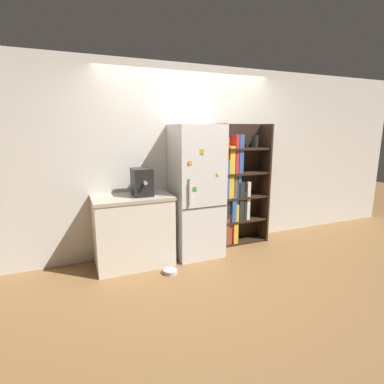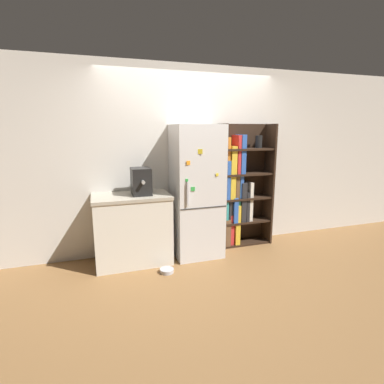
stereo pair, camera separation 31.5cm
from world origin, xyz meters
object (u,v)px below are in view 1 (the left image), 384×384
bookshelf (236,190)px  espresso_machine (142,182)px  refrigerator (196,191)px  pet_bowl (170,271)px

bookshelf → espresso_machine: bearing=-173.0°
espresso_machine → refrigerator: bearing=1.3°
pet_bowl → espresso_machine: bearing=116.7°
bookshelf → pet_bowl: size_ratio=10.29×
bookshelf → espresso_machine: bookshelf is taller
refrigerator → bookshelf: (0.72, 0.16, -0.06)m
espresso_machine → pet_bowl: bearing=-63.3°
bookshelf → pet_bowl: 1.61m
refrigerator → pet_bowl: size_ratio=10.21×
espresso_machine → pet_bowl: espresso_machine is taller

